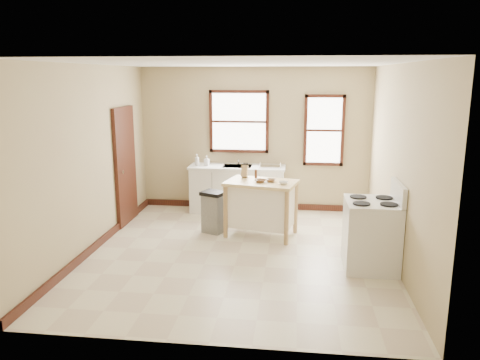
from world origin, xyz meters
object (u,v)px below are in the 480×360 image
object	(u,v)px
soap_bottle_b	(207,161)
bowl_a	(260,181)
dish_rack	(271,164)
knife_block	(245,172)
bowl_b	(271,180)
trash_bin	(213,212)
soap_bottle_a	(197,160)
gas_stove	(372,225)
pepper_grinder	(256,174)
bowl_c	(284,183)
kitchen_island	(261,208)

from	to	relation	value
soap_bottle_b	bowl_a	distance (m)	1.80
dish_rack	knife_block	world-z (taller)	knife_block
bowl_b	trash_bin	world-z (taller)	bowl_b
bowl_a	bowl_b	world-z (taller)	bowl_a
trash_bin	soap_bottle_a	bearing A→B (deg)	136.49
soap_bottle_a	bowl_b	size ratio (longest dim) A/B	1.39
soap_bottle_a	knife_block	distance (m)	1.42
bowl_a	gas_stove	world-z (taller)	gas_stove
bowl_b	trash_bin	bearing A→B (deg)	176.89
soap_bottle_b	dish_rack	xyz separation A→B (m)	(1.25, 0.01, -0.04)
dish_rack	gas_stove	size ratio (longest dim) A/B	0.33
knife_block	bowl_b	distance (m)	0.55
gas_stove	bowl_b	bearing A→B (deg)	141.05
bowl_b	gas_stove	size ratio (longest dim) A/B	0.13
pepper_grinder	bowl_a	xyz separation A→B (m)	(0.10, -0.31, -0.05)
soap_bottle_b	trash_bin	size ratio (longest dim) A/B	0.26
knife_block	bowl_c	distance (m)	0.82
soap_bottle_b	kitchen_island	xyz separation A→B (m)	(1.17, -1.32, -0.55)
soap_bottle_a	bowl_b	distance (m)	1.95
soap_bottle_a	bowl_b	bearing A→B (deg)	-22.92
dish_rack	trash_bin	xyz separation A→B (m)	(-0.90, -1.28, -0.61)
knife_block	pepper_grinder	bearing A→B (deg)	0.78
soap_bottle_b	knife_block	world-z (taller)	knife_block
bowl_b	pepper_grinder	bearing A→B (deg)	136.99
dish_rack	gas_stove	xyz separation A→B (m)	(1.54, -2.51, -0.36)
bowl_c	soap_bottle_b	bearing A→B (deg)	135.86
kitchen_island	bowl_a	xyz separation A→B (m)	(-0.01, -0.06, 0.49)
dish_rack	bowl_c	xyz separation A→B (m)	(0.29, -1.51, -0.02)
soap_bottle_a	dish_rack	size ratio (longest dim) A/B	0.55
dish_rack	trash_bin	size ratio (longest dim) A/B	0.57
dish_rack	kitchen_island	distance (m)	1.43
bowl_a	bowl_b	xyz separation A→B (m)	(0.17, 0.06, -0.00)
dish_rack	kitchen_island	bearing A→B (deg)	-86.67
dish_rack	pepper_grinder	size ratio (longest dim) A/B	2.74
soap_bottle_b	bowl_c	size ratio (longest dim) A/B	1.29
kitchen_island	pepper_grinder	size ratio (longest dim) A/B	7.57
soap_bottle_b	bowl_b	xyz separation A→B (m)	(1.32, -1.32, -0.07)
bowl_b	bowl_c	distance (m)	0.27
soap_bottle_b	pepper_grinder	bearing A→B (deg)	-32.22
kitchen_island	dish_rack	bearing A→B (deg)	99.51
dish_rack	pepper_grinder	bearing A→B (deg)	-93.38
dish_rack	soap_bottle_b	bearing A→B (deg)	-172.59
knife_block	bowl_a	bearing A→B (deg)	-40.95
pepper_grinder	bowl_b	distance (m)	0.38
dish_rack	pepper_grinder	xyz separation A→B (m)	(-0.19, -1.08, 0.03)
kitchen_island	knife_block	world-z (taller)	knife_block
kitchen_island	bowl_c	xyz separation A→B (m)	(0.37, -0.18, 0.49)
dish_rack	gas_stove	world-z (taller)	gas_stove
soap_bottle_b	bowl_a	bearing A→B (deg)	-36.86
bowl_b	bowl_c	size ratio (longest dim) A/B	1.11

